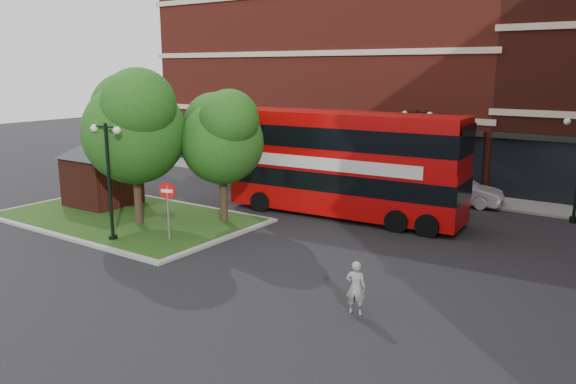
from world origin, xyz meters
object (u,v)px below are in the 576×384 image
Objects in this scene: bus at (344,157)px; woman at (356,288)px; car_silver at (370,179)px; car_white at (459,191)px.

woman is (5.85, -9.77, -2.11)m from bus.
woman is at bearing -161.32° from car_silver.
bus is at bearing -71.65° from woman.
woman reaches higher than car_silver.
woman is 0.45× the size of car_silver.
car_white is (5.67, -0.92, 0.12)m from car_silver.
car_silver is 0.82× the size of car_white.
bus is 2.63× the size of car_white.
car_silver is (-7.55, 16.33, -0.20)m from woman.
car_silver is at bearing 101.11° from bus.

